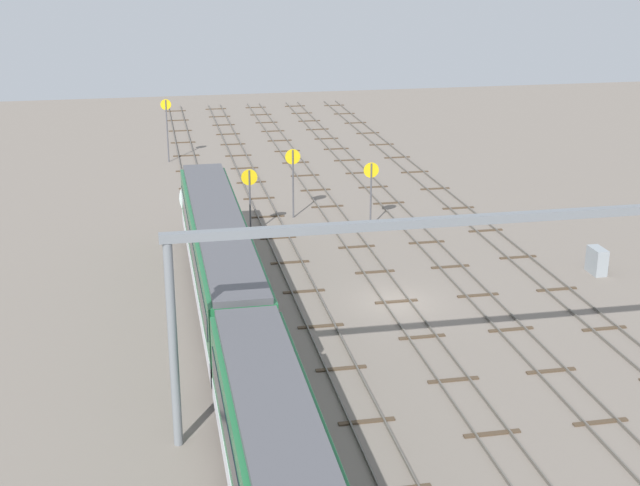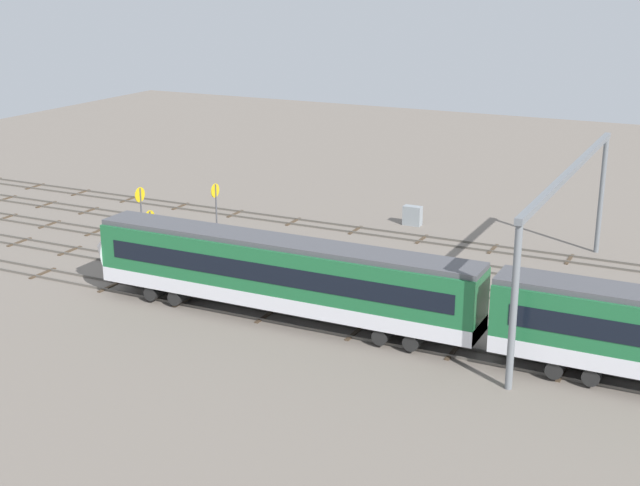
{
  "view_description": "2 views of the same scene",
  "coord_description": "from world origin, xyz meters",
  "px_view_note": "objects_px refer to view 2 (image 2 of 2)",
  "views": [
    {
      "loc": [
        -44.19,
        12.97,
        18.96
      ],
      "look_at": [
        4.13,
        3.49,
        2.31
      ],
      "focal_mm": 50.39,
      "sensor_mm": 36.0,
      "label": 1
    },
    {
      "loc": [
        -21.79,
        52.22,
        19.82
      ],
      "look_at": [
        3.48,
        1.07,
        2.18
      ],
      "focal_mm": 49.77,
      "sensor_mm": 36.0,
      "label": 2
    }
  ],
  "objects_px": {
    "overhead_gantry": "(570,197)",
    "speed_sign_near_foreground": "(141,209)",
    "relay_cabinet": "(412,216)",
    "speed_sign_far_trackside": "(216,203)",
    "speed_sign_distant_end": "(151,232)"
  },
  "relations": [
    {
      "from": "speed_sign_near_foreground",
      "to": "relay_cabinet",
      "type": "xyz_separation_m",
      "value": [
        -14.78,
        -15.93,
        -2.59
      ]
    },
    {
      "from": "speed_sign_distant_end",
      "to": "speed_sign_near_foreground",
      "type": "bearing_deg",
      "value": -45.6
    },
    {
      "from": "overhead_gantry",
      "to": "speed_sign_near_foreground",
      "type": "distance_m",
      "value": 29.76
    },
    {
      "from": "speed_sign_far_trackside",
      "to": "overhead_gantry",
      "type": "bearing_deg",
      "value": 175.42
    },
    {
      "from": "speed_sign_far_trackside",
      "to": "speed_sign_near_foreground",
      "type": "bearing_deg",
      "value": 57.22
    },
    {
      "from": "speed_sign_far_trackside",
      "to": "speed_sign_distant_end",
      "type": "relative_size",
      "value": 1.0
    },
    {
      "from": "overhead_gantry",
      "to": "speed_sign_far_trackside",
      "type": "height_order",
      "value": "overhead_gantry"
    },
    {
      "from": "speed_sign_near_foreground",
      "to": "speed_sign_distant_end",
      "type": "xyz_separation_m",
      "value": [
        -3.43,
        3.5,
        -0.28
      ]
    },
    {
      "from": "speed_sign_near_foreground",
      "to": "relay_cabinet",
      "type": "relative_size",
      "value": 3.16
    },
    {
      "from": "overhead_gantry",
      "to": "speed_sign_distant_end",
      "type": "xyz_separation_m",
      "value": [
        25.98,
        6.32,
        -3.84
      ]
    },
    {
      "from": "overhead_gantry",
      "to": "speed_sign_far_trackside",
      "type": "relative_size",
      "value": 5.53
    },
    {
      "from": "speed_sign_far_trackside",
      "to": "relay_cabinet",
      "type": "relative_size",
      "value": 2.88
    },
    {
      "from": "speed_sign_near_foreground",
      "to": "relay_cabinet",
      "type": "distance_m",
      "value": 21.89
    },
    {
      "from": "overhead_gantry",
      "to": "speed_sign_near_foreground",
      "type": "xyz_separation_m",
      "value": [
        29.41,
        2.81,
        -3.55
      ]
    },
    {
      "from": "relay_cabinet",
      "to": "speed_sign_near_foreground",
      "type": "bearing_deg",
      "value": 47.15
    }
  ]
}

